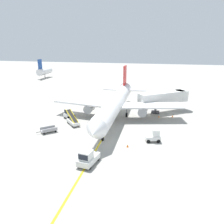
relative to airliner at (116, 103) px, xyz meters
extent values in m
plane|color=#9E9B93|center=(1.04, -12.57, -3.42)|extent=(300.00, 300.00, 0.00)
cube|color=yellow|center=(0.02, -7.57, -3.41)|extent=(2.59, 79.98, 0.01)
cylinder|color=white|center=(0.02, -0.54, 0.03)|extent=(4.16, 30.08, 3.30)
cone|color=white|center=(0.48, -16.74, 0.03)|extent=(3.30, 2.49, 3.23)
cone|color=white|center=(-0.45, 15.85, 0.43)|extent=(3.21, 2.89, 3.14)
cube|color=white|center=(7.46, 1.17, -0.37)|extent=(13.67, 7.34, 0.36)
cylinder|color=gray|center=(5.85, 0.12, -1.37)|extent=(1.99, 3.25, 1.90)
cube|color=white|center=(-7.51, 0.74, -0.37)|extent=(13.58, 6.67, 0.36)
cylinder|color=gray|center=(-5.85, -0.21, -1.37)|extent=(1.99, 3.25, 1.90)
cube|color=red|center=(-0.39, 13.45, 4.08)|extent=(0.39, 4.01, 5.20)
cube|color=white|center=(2.63, 13.14, 0.43)|extent=(5.49, 3.04, 0.24)
cube|color=white|center=(-3.37, 12.96, 0.43)|extent=(5.41, 2.76, 0.24)
cylinder|color=#4C4C51|center=(0.34, -12.04, -1.86)|extent=(0.20, 0.20, 3.12)
cylinder|color=black|center=(0.34, -12.04, -3.14)|extent=(0.37, 0.57, 0.56)
cylinder|color=#4C4C51|center=(2.16, 1.52, -1.86)|extent=(0.20, 0.20, 3.12)
cylinder|color=black|center=(2.16, 1.52, -2.94)|extent=(0.38, 0.97, 0.96)
cylinder|color=#4C4C51|center=(-2.24, 1.39, -1.86)|extent=(0.20, 0.20, 3.12)
cylinder|color=black|center=(-2.24, 1.39, -2.94)|extent=(0.38, 0.97, 0.96)
cube|color=black|center=(0.42, -14.74, 0.38)|extent=(2.83, 1.08, 0.60)
cube|color=silver|center=(9.70, 6.92, 0.18)|extent=(11.09, 9.39, 2.50)
cylinder|color=silver|center=(14.21, 10.40, 0.18)|extent=(3.20, 3.20, 2.50)
cylinder|color=#59595B|center=(8.27, 5.82, -2.24)|extent=(0.56, 0.56, 2.35)
cube|color=#333338|center=(8.27, 5.82, -3.17)|extent=(1.80, 1.40, 0.50)
cube|color=silver|center=(0.51, -19.94, -2.72)|extent=(2.45, 3.86, 0.80)
cube|color=silver|center=(0.41, -20.56, -1.77)|extent=(1.76, 1.84, 1.10)
cube|color=black|center=(0.28, -21.33, -1.77)|extent=(1.42, 0.31, 0.77)
cylinder|color=black|center=(1.10, -21.31, -3.12)|extent=(0.31, 0.63, 0.60)
cylinder|color=black|center=(-0.49, -21.05, -3.12)|extent=(0.31, 0.63, 0.60)
cylinder|color=black|center=(1.51, -18.82, -3.12)|extent=(0.31, 0.63, 0.60)
cylinder|color=black|center=(-0.09, -18.57, -3.12)|extent=(0.31, 0.63, 0.60)
cube|color=silver|center=(-10.04, -1.70, -2.77)|extent=(2.28, 2.73, 0.70)
cube|color=silver|center=(-10.24, -2.07, -1.87)|extent=(1.43, 1.44, 1.10)
cube|color=black|center=(-10.48, -2.53, -1.87)|extent=(0.90, 0.53, 0.77)
cylinder|color=black|center=(-9.95, -2.70, -3.12)|extent=(0.48, 0.63, 0.60)
cylinder|color=black|center=(-10.92, -2.18, -3.12)|extent=(0.48, 0.63, 0.60)
cylinder|color=black|center=(-9.16, -1.22, -3.12)|extent=(0.48, 0.63, 0.60)
cylinder|color=black|center=(-10.13, -0.70, -3.12)|extent=(0.48, 0.63, 0.60)
cube|color=silver|center=(8.62, -10.51, -2.77)|extent=(2.65, 1.86, 0.70)
cube|color=silver|center=(9.03, -10.41, -1.87)|extent=(1.31, 1.28, 1.10)
cube|color=black|center=(9.53, -10.28, -1.87)|extent=(0.32, 0.96, 0.77)
cylinder|color=black|center=(9.29, -9.77, -3.12)|extent=(0.64, 0.36, 0.60)
cylinder|color=black|center=(9.57, -10.84, -3.12)|extent=(0.64, 0.36, 0.60)
cylinder|color=black|center=(7.67, -10.19, -3.12)|extent=(0.64, 0.36, 0.60)
cylinder|color=black|center=(7.94, -11.26, -3.12)|extent=(0.64, 0.36, 0.60)
cube|color=silver|center=(-7.45, -5.86, -2.82)|extent=(3.67, 3.82, 0.60)
cylinder|color=black|center=(-8.82, -5.31, -3.12)|extent=(0.57, 0.59, 0.60)
cylinder|color=black|center=(-7.88, -4.45, -3.12)|extent=(0.57, 0.59, 0.60)
cylinder|color=black|center=(-7.02, -7.27, -3.12)|extent=(0.57, 0.59, 0.60)
cylinder|color=black|center=(-6.08, -6.41, -3.12)|extent=(0.57, 0.59, 0.60)
cube|color=black|center=(-7.85, -5.42, -1.87)|extent=(4.03, 4.30, 1.76)
cube|color=yellow|center=(-8.19, -5.72, -1.75)|extent=(3.44, 3.76, 1.84)
cube|color=yellow|center=(-7.52, -5.12, -1.75)|extent=(3.44, 3.76, 1.84)
cube|color=#A5A5A8|center=(-10.30, -10.65, -2.98)|extent=(3.05, 3.04, 0.16)
cube|color=#4C4C51|center=(-11.61, -11.95, -3.00)|extent=(0.70, 0.69, 0.08)
cylinder|color=#4C4C51|center=(-11.93, -12.27, -3.00)|extent=(0.12, 0.12, 0.05)
cube|color=gray|center=(-9.77, -11.18, -2.73)|extent=(2.03, 2.01, 0.50)
cube|color=gray|center=(-10.82, -10.11, -2.73)|extent=(2.03, 2.01, 0.50)
cylinder|color=black|center=(-10.62, -11.81, -3.24)|extent=(0.34, 0.34, 0.36)
cylinder|color=black|center=(-11.46, -10.96, -3.24)|extent=(0.34, 0.34, 0.36)
cylinder|color=black|center=(-9.13, -10.34, -3.24)|extent=(0.34, 0.34, 0.36)
cylinder|color=black|center=(-9.97, -9.48, -3.24)|extent=(0.34, 0.34, 0.36)
cylinder|color=#26262D|center=(-1.35, -4.65, -2.99)|extent=(0.24, 0.24, 0.85)
cube|color=orange|center=(-1.35, -4.65, -2.29)|extent=(0.36, 0.22, 0.56)
sphere|color=#9E7051|center=(-1.35, -4.65, -1.90)|extent=(0.20, 0.20, 0.20)
sphere|color=yellow|center=(-1.35, -4.65, -1.84)|extent=(0.24, 0.24, 0.24)
cone|color=orange|center=(5.66, 3.55, -3.20)|extent=(0.36, 0.36, 0.44)
cone|color=orange|center=(9.24, 2.82, -3.20)|extent=(0.36, 0.36, 0.44)
cone|color=orange|center=(4.86, -13.61, -3.20)|extent=(0.36, 0.36, 0.44)
cone|color=orange|center=(-0.52, 1.81, -3.20)|extent=(0.36, 0.36, 0.44)
cone|color=orange|center=(12.17, 3.70, -3.20)|extent=(0.36, 0.36, 0.44)
cylinder|color=silver|center=(-44.69, 50.81, -0.32)|extent=(3.00, 10.00, 3.00)
cylinder|color=#3F3F3F|center=(-44.69, 50.81, -2.62)|extent=(0.30, 0.30, 1.60)
cube|color=navy|center=(-44.69, 47.31, 3.18)|extent=(0.24, 3.20, 4.40)
camera|label=1|loc=(9.84, -46.26, 12.43)|focal=36.59mm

